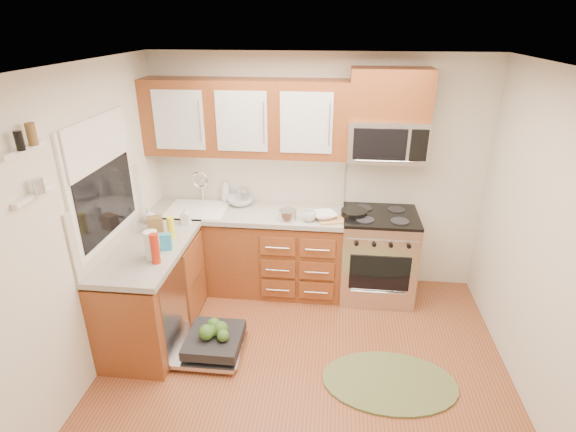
# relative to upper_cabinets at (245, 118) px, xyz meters

# --- Properties ---
(floor) EXTENTS (3.50, 3.50, 0.00)m
(floor) POSITION_rel_upper_cabinets_xyz_m (0.73, -1.57, -1.88)
(floor) COLOR brown
(floor) RESTS_ON ground
(ceiling) EXTENTS (3.50, 3.50, 0.00)m
(ceiling) POSITION_rel_upper_cabinets_xyz_m (0.73, -1.57, 0.62)
(ceiling) COLOR white
(ceiling) RESTS_ON ground
(wall_back) EXTENTS (3.50, 0.04, 2.50)m
(wall_back) POSITION_rel_upper_cabinets_xyz_m (0.73, 0.18, -0.62)
(wall_back) COLOR beige
(wall_back) RESTS_ON ground
(wall_left) EXTENTS (0.04, 3.50, 2.50)m
(wall_left) POSITION_rel_upper_cabinets_xyz_m (-1.02, -1.57, -0.62)
(wall_left) COLOR beige
(wall_left) RESTS_ON ground
(wall_right) EXTENTS (0.04, 3.50, 2.50)m
(wall_right) POSITION_rel_upper_cabinets_xyz_m (2.48, -1.57, -0.62)
(wall_right) COLOR beige
(wall_right) RESTS_ON ground
(base_cabinet_back) EXTENTS (2.05, 0.60, 0.85)m
(base_cabinet_back) POSITION_rel_upper_cabinets_xyz_m (0.00, -0.12, -1.45)
(base_cabinet_back) COLOR maroon
(base_cabinet_back) RESTS_ON ground
(base_cabinet_left) EXTENTS (0.60, 1.25, 0.85)m
(base_cabinet_left) POSITION_rel_upper_cabinets_xyz_m (-0.72, -1.05, -1.45)
(base_cabinet_left) COLOR maroon
(base_cabinet_left) RESTS_ON ground
(countertop_back) EXTENTS (2.07, 0.64, 0.05)m
(countertop_back) POSITION_rel_upper_cabinets_xyz_m (0.00, -0.14, -0.97)
(countertop_back) COLOR #A5A297
(countertop_back) RESTS_ON base_cabinet_back
(countertop_left) EXTENTS (0.64, 1.27, 0.05)m
(countertop_left) POSITION_rel_upper_cabinets_xyz_m (-0.71, -1.05, -0.97)
(countertop_left) COLOR #A5A297
(countertop_left) RESTS_ON base_cabinet_left
(backsplash_back) EXTENTS (2.05, 0.02, 0.57)m
(backsplash_back) POSITION_rel_upper_cabinets_xyz_m (0.00, 0.16, -0.67)
(backsplash_back) COLOR beige
(backsplash_back) RESTS_ON ground
(backsplash_left) EXTENTS (0.02, 1.25, 0.57)m
(backsplash_left) POSITION_rel_upper_cabinets_xyz_m (-1.01, -1.05, -0.67)
(backsplash_left) COLOR beige
(backsplash_left) RESTS_ON ground
(upper_cabinets) EXTENTS (2.05, 0.35, 0.75)m
(upper_cabinets) POSITION_rel_upper_cabinets_xyz_m (0.00, 0.00, 0.00)
(upper_cabinets) COLOR maroon
(upper_cabinets) RESTS_ON ground
(cabinet_over_mw) EXTENTS (0.76, 0.35, 0.47)m
(cabinet_over_mw) POSITION_rel_upper_cabinets_xyz_m (1.41, 0.00, 0.26)
(cabinet_over_mw) COLOR maroon
(cabinet_over_mw) RESTS_ON ground
(range) EXTENTS (0.76, 0.64, 0.95)m
(range) POSITION_rel_upper_cabinets_xyz_m (1.41, -0.15, -1.40)
(range) COLOR silver
(range) RESTS_ON ground
(microwave) EXTENTS (0.76, 0.38, 0.40)m
(microwave) POSITION_rel_upper_cabinets_xyz_m (1.41, -0.02, -0.18)
(microwave) COLOR silver
(microwave) RESTS_ON ground
(sink) EXTENTS (0.62, 0.50, 0.26)m
(sink) POSITION_rel_upper_cabinets_xyz_m (-0.52, -0.16, -1.07)
(sink) COLOR white
(sink) RESTS_ON ground
(dishwasher) EXTENTS (0.70, 0.60, 0.20)m
(dishwasher) POSITION_rel_upper_cabinets_xyz_m (-0.13, -1.27, -1.77)
(dishwasher) COLOR silver
(dishwasher) RESTS_ON ground
(window) EXTENTS (0.03, 1.05, 1.05)m
(window) POSITION_rel_upper_cabinets_xyz_m (-1.01, -1.07, -0.32)
(window) COLOR white
(window) RESTS_ON ground
(window_blind) EXTENTS (0.02, 0.96, 0.40)m
(window_blind) POSITION_rel_upper_cabinets_xyz_m (-0.98, -1.07, 0.00)
(window_blind) COLOR white
(window_blind) RESTS_ON ground
(shelf_upper) EXTENTS (0.04, 0.40, 0.03)m
(shelf_upper) POSITION_rel_upper_cabinets_xyz_m (-0.99, -1.92, 0.17)
(shelf_upper) COLOR white
(shelf_upper) RESTS_ON ground
(shelf_lower) EXTENTS (0.04, 0.40, 0.03)m
(shelf_lower) POSITION_rel_upper_cabinets_xyz_m (-0.99, -1.92, -0.12)
(shelf_lower) COLOR white
(shelf_lower) RESTS_ON ground
(rug) EXTENTS (1.31, 1.10, 0.02)m
(rug) POSITION_rel_upper_cabinets_xyz_m (1.44, -1.49, -1.86)
(rug) COLOR #5C6C3D
(rug) RESTS_ON ground
(skillet) EXTENTS (0.30, 0.30, 0.05)m
(skillet) POSITION_rel_upper_cabinets_xyz_m (1.12, -0.18, -0.90)
(skillet) COLOR black
(skillet) RESTS_ON range
(stock_pot) EXTENTS (0.21, 0.21, 0.11)m
(stock_pot) POSITION_rel_upper_cabinets_xyz_m (0.46, -0.33, -0.90)
(stock_pot) COLOR silver
(stock_pot) RESTS_ON countertop_back
(cutting_board) EXTENTS (0.29, 0.22, 0.02)m
(cutting_board) POSITION_rel_upper_cabinets_xyz_m (0.91, -0.32, -0.94)
(cutting_board) COLOR tan
(cutting_board) RESTS_ON countertop_back
(canister) EXTENTS (0.12, 0.12, 0.17)m
(canister) POSITION_rel_upper_cabinets_xyz_m (-0.07, 0.07, -0.86)
(canister) COLOR silver
(canister) RESTS_ON countertop_back
(paper_towel_roll) EXTENTS (0.14, 0.14, 0.25)m
(paper_towel_roll) POSITION_rel_upper_cabinets_xyz_m (-0.58, -1.23, -0.83)
(paper_towel_roll) COLOR white
(paper_towel_roll) RESTS_ON countertop_left
(mustard_bottle) EXTENTS (0.07, 0.07, 0.20)m
(mustard_bottle) POSITION_rel_upper_cabinets_xyz_m (-0.56, -0.83, -0.85)
(mustard_bottle) COLOR yellow
(mustard_bottle) RESTS_ON countertop_left
(red_bottle) EXTENTS (0.08, 0.08, 0.26)m
(red_bottle) POSITION_rel_upper_cabinets_xyz_m (-0.52, -1.30, -0.82)
(red_bottle) COLOR #B5250F
(red_bottle) RESTS_ON countertop_left
(wooden_box) EXTENTS (0.17, 0.15, 0.14)m
(wooden_box) POSITION_rel_upper_cabinets_xyz_m (-0.76, -0.71, -0.88)
(wooden_box) COLOR brown
(wooden_box) RESTS_ON countertop_left
(blue_carton) EXTENTS (0.10, 0.08, 0.15)m
(blue_carton) POSITION_rel_upper_cabinets_xyz_m (-0.52, -1.07, -0.88)
(blue_carton) COLOR teal
(blue_carton) RESTS_ON countertop_left
(bowl_a) EXTENTS (0.32, 0.32, 0.06)m
(bowl_a) POSITION_rel_upper_cabinets_xyz_m (0.83, -0.25, -0.92)
(bowl_a) COLOR #999999
(bowl_a) RESTS_ON countertop_back
(bowl_b) EXTENTS (0.37, 0.37, 0.09)m
(bowl_b) POSITION_rel_upper_cabinets_xyz_m (-0.09, 0.03, -0.91)
(bowl_b) COLOR #999999
(bowl_b) RESTS_ON countertop_back
(cup) EXTENTS (0.18, 0.18, 0.11)m
(cup) POSITION_rel_upper_cabinets_xyz_m (0.68, -0.32, -0.90)
(cup) COLOR #999999
(cup) RESTS_ON countertop_back
(soap_bottle_a) EXTENTS (0.11, 0.11, 0.26)m
(soap_bottle_a) POSITION_rel_upper_cabinets_xyz_m (-0.27, 0.10, -0.82)
(soap_bottle_a) COLOR #999999
(soap_bottle_a) RESTS_ON countertop_back
(soap_bottle_b) EXTENTS (0.08, 0.08, 0.18)m
(soap_bottle_b) POSITION_rel_upper_cabinets_xyz_m (-0.52, -0.52, -0.86)
(soap_bottle_b) COLOR #999999
(soap_bottle_b) RESTS_ON countertop_left
(soap_bottle_c) EXTENTS (0.16, 0.16, 0.16)m
(soap_bottle_c) POSITION_rel_upper_cabinets_xyz_m (-0.90, -0.54, -0.87)
(soap_bottle_c) COLOR #999999
(soap_bottle_c) RESTS_ON countertop_left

